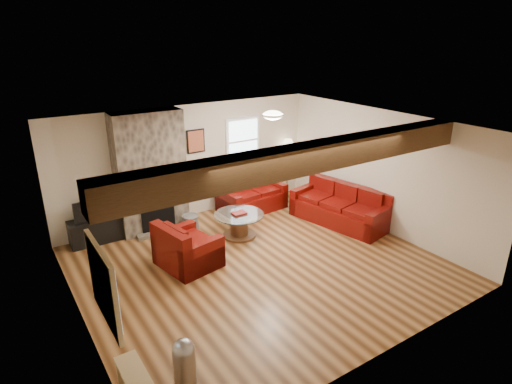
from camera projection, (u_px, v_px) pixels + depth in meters
room at (259, 201)px, 7.24m from camera, size 8.00×8.00×8.00m
oak_beam at (310, 157)px, 5.89m from camera, size 6.00×0.36×0.38m
chimney_breast at (150, 174)px, 8.69m from camera, size 1.40×0.67×2.50m
back_window at (243, 141)px, 9.95m from camera, size 0.90×0.08×1.10m
hatch_window at (104, 285)px, 4.48m from camera, size 0.08×1.00×0.90m
ceiling_dome at (273, 117)px, 7.99m from camera, size 0.40×0.40×0.18m
artwork_back at (196, 141)px, 9.28m from camera, size 0.42×0.06×0.52m
artwork_right at (370, 144)px, 8.82m from camera, size 0.06×0.55×0.42m
sofa_three at (340, 205)px, 9.26m from camera, size 1.29×2.25×0.82m
loveseat at (252, 194)px, 9.95m from camera, size 1.55×0.97×0.79m
armchair_red at (188, 244)px, 7.56m from camera, size 1.06×1.16×0.82m
coffee_table at (239, 225)px, 8.69m from camera, size 1.01×1.01×0.53m
tv_cabinet at (96, 231)px, 8.44m from camera, size 0.99×0.40×0.50m
television at (93, 209)px, 8.28m from camera, size 0.74×0.10×0.42m
floor_lamp at (288, 148)px, 10.55m from camera, size 0.37×0.37×1.45m
pedal_bin at (184, 364)px, 4.94m from camera, size 0.30×0.30×0.67m
coal_bucket at (191, 223)px, 8.97m from camera, size 0.37×0.37×0.35m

